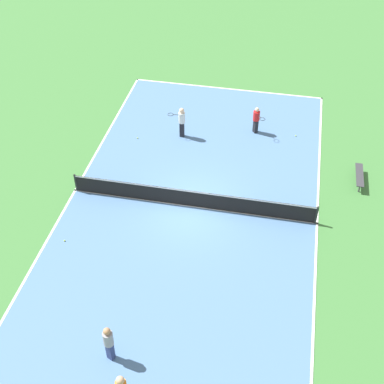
{
  "coord_description": "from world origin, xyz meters",
  "views": [
    {
      "loc": [
        -3.67,
        18.18,
        17.01
      ],
      "look_at": [
        0.0,
        0.0,
        0.9
      ],
      "focal_mm": 50.0,
      "sensor_mm": 36.0,
      "label": 1
    }
  ],
  "objects_px": {
    "tennis_ball_midcourt": "(137,138)",
    "tennis_ball_right_alley": "(64,241)",
    "bench": "(360,175)",
    "player_coach_red": "(256,118)",
    "player_baseline_gray": "(109,342)",
    "tennis_ball_left_sideline": "(296,136)",
    "tennis_net": "(192,198)",
    "player_far_white": "(182,120)"
  },
  "relations": [
    {
      "from": "player_far_white",
      "to": "tennis_ball_left_sideline",
      "type": "distance_m",
      "value": 6.36
    },
    {
      "from": "player_coach_red",
      "to": "bench",
      "type": "bearing_deg",
      "value": 22.28
    },
    {
      "from": "tennis_ball_right_alley",
      "to": "tennis_ball_midcourt",
      "type": "bearing_deg",
      "value": -97.08
    },
    {
      "from": "tennis_ball_midcourt",
      "to": "player_coach_red",
      "type": "bearing_deg",
      "value": -163.06
    },
    {
      "from": "tennis_ball_left_sideline",
      "to": "player_far_white",
      "type": "bearing_deg",
      "value": 11.11
    },
    {
      "from": "tennis_ball_left_sideline",
      "to": "bench",
      "type": "bearing_deg",
      "value": 134.59
    },
    {
      "from": "bench",
      "to": "player_coach_red",
      "type": "relative_size",
      "value": 1.19
    },
    {
      "from": "player_coach_red",
      "to": "tennis_ball_midcourt",
      "type": "bearing_deg",
      "value": -110.01
    },
    {
      "from": "player_coach_red",
      "to": "tennis_ball_midcourt",
      "type": "height_order",
      "value": "player_coach_red"
    },
    {
      "from": "player_coach_red",
      "to": "tennis_ball_left_sideline",
      "type": "height_order",
      "value": "player_coach_red"
    },
    {
      "from": "player_coach_red",
      "to": "tennis_ball_left_sideline",
      "type": "xyz_separation_m",
      "value": [
        -2.24,
        -0.03,
        -0.85
      ]
    },
    {
      "from": "tennis_net",
      "to": "tennis_ball_right_alley",
      "type": "xyz_separation_m",
      "value": [
        5.03,
        3.35,
        -0.47
      ]
    },
    {
      "from": "player_baseline_gray",
      "to": "player_coach_red",
      "type": "height_order",
      "value": "player_baseline_gray"
    },
    {
      "from": "player_baseline_gray",
      "to": "tennis_ball_left_sideline",
      "type": "xyz_separation_m",
      "value": [
        -5.71,
        -15.15,
        -0.96
      ]
    },
    {
      "from": "player_baseline_gray",
      "to": "player_coach_red",
      "type": "xyz_separation_m",
      "value": [
        -3.48,
        -15.12,
        -0.1
      ]
    },
    {
      "from": "player_coach_red",
      "to": "tennis_ball_midcourt",
      "type": "distance_m",
      "value": 6.6
    },
    {
      "from": "tennis_net",
      "to": "tennis_ball_left_sideline",
      "type": "height_order",
      "value": "tennis_net"
    },
    {
      "from": "tennis_ball_midcourt",
      "to": "tennis_ball_right_alley",
      "type": "bearing_deg",
      "value": 82.92
    },
    {
      "from": "tennis_net",
      "to": "player_far_white",
      "type": "xyz_separation_m",
      "value": [
        1.69,
        -5.52,
        0.53
      ]
    },
    {
      "from": "player_coach_red",
      "to": "tennis_ball_left_sideline",
      "type": "distance_m",
      "value": 2.4
    },
    {
      "from": "tennis_net",
      "to": "tennis_ball_right_alley",
      "type": "relative_size",
      "value": 169.37
    },
    {
      "from": "tennis_ball_right_alley",
      "to": "tennis_ball_left_sideline",
      "type": "height_order",
      "value": "same"
    },
    {
      "from": "tennis_net",
      "to": "bench",
      "type": "xyz_separation_m",
      "value": [
        -7.73,
        -3.43,
        -0.13
      ]
    },
    {
      "from": "player_coach_red",
      "to": "player_baseline_gray",
      "type": "bearing_deg",
      "value": -49.9
    },
    {
      "from": "tennis_net",
      "to": "player_coach_red",
      "type": "bearing_deg",
      "value": -108.47
    },
    {
      "from": "player_coach_red",
      "to": "player_far_white",
      "type": "bearing_deg",
      "value": -110.2
    },
    {
      "from": "tennis_net",
      "to": "player_baseline_gray",
      "type": "bearing_deg",
      "value": 81.63
    },
    {
      "from": "tennis_ball_right_alley",
      "to": "tennis_ball_left_sideline",
      "type": "xyz_separation_m",
      "value": [
        -9.51,
        -10.07,
        0.0
      ]
    },
    {
      "from": "bench",
      "to": "player_coach_red",
      "type": "distance_m",
      "value": 6.41
    },
    {
      "from": "bench",
      "to": "tennis_ball_right_alley",
      "type": "bearing_deg",
      "value": -62.04
    },
    {
      "from": "player_baseline_gray",
      "to": "tennis_ball_right_alley",
      "type": "relative_size",
      "value": 25.37
    },
    {
      "from": "player_baseline_gray",
      "to": "tennis_ball_left_sideline",
      "type": "height_order",
      "value": "player_baseline_gray"
    },
    {
      "from": "tennis_net",
      "to": "player_coach_red",
      "type": "height_order",
      "value": "player_coach_red"
    },
    {
      "from": "tennis_ball_right_alley",
      "to": "tennis_net",
      "type": "bearing_deg",
      "value": -146.38
    },
    {
      "from": "player_far_white",
      "to": "tennis_ball_left_sideline",
      "type": "height_order",
      "value": "player_far_white"
    },
    {
      "from": "bench",
      "to": "tennis_ball_left_sideline",
      "type": "bearing_deg",
      "value": -135.41
    },
    {
      "from": "bench",
      "to": "tennis_ball_left_sideline",
      "type": "xyz_separation_m",
      "value": [
        3.25,
        -3.3,
        -0.34
      ]
    },
    {
      "from": "bench",
      "to": "player_baseline_gray",
      "type": "distance_m",
      "value": 14.87
    },
    {
      "from": "player_far_white",
      "to": "player_baseline_gray",
      "type": "bearing_deg",
      "value": 85.89
    },
    {
      "from": "tennis_net",
      "to": "player_coach_red",
      "type": "relative_size",
      "value": 7.37
    },
    {
      "from": "tennis_ball_midcourt",
      "to": "tennis_ball_right_alley",
      "type": "distance_m",
      "value": 8.2
    },
    {
      "from": "tennis_ball_left_sideline",
      "to": "tennis_ball_midcourt",
      "type": "bearing_deg",
      "value": 12.83
    }
  ]
}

